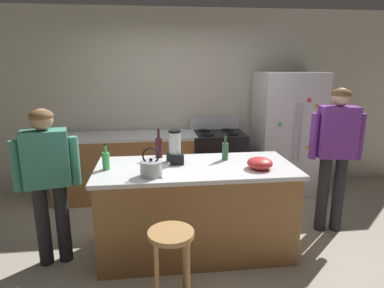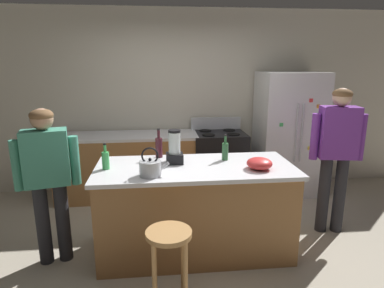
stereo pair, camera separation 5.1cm
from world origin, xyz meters
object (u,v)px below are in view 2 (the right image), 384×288
Objects in this scene: kitchen_island at (195,209)px; mixing_bowl at (259,163)px; person_by_sink_right at (337,147)px; bottle_soda at (106,160)px; person_by_island_left at (48,172)px; bar_stool at (169,249)px; blender_appliance at (175,149)px; stove_range at (218,163)px; refrigerator at (288,134)px; tea_kettle at (150,167)px; bottle_wine at (159,147)px; bottle_olive_oil at (225,151)px.

kitchen_island is 0.81m from mixing_bowl.
bottle_soda is (-2.48, -0.25, 0.01)m from person_by_sink_right.
bar_stool is (1.10, -0.78, -0.40)m from person_by_island_left.
kitchen_island is 5.71× the size of blender_appliance.
bottle_soda is (-0.87, -0.01, 0.56)m from kitchen_island.
person_by_sink_right is 4.84× the size of blender_appliance.
stove_range is 1.76m from person_by_sink_right.
refrigerator is 3.00m from bar_stool.
refrigerator is 2.66m from tea_kettle.
blender_appliance reaches higher than stove_range.
kitchen_island is at bearing 165.04° from mixing_bowl.
mixing_bowl reaches higher than kitchen_island.
kitchen_island is 0.76m from bottle_wine.
kitchen_island is 0.65m from blender_appliance.
person_by_sink_right is at bearing 5.39° from person_by_island_left.
person_by_sink_right is at bearing 4.10° from blender_appliance.
person_by_island_left is 4.86× the size of bottle_wine.
refrigerator is 1.17× the size of person_by_island_left.
blender_appliance is at bearing -174.39° from bottle_olive_oil.
bottle_soda is at bearing -171.60° from bottle_olive_oil.
person_by_sink_right is 6.05× the size of bottle_olive_oil.
stove_range is 4.03× the size of bottle_olive_oil.
mixing_bowl is 1.04m from tea_kettle.
blender_appliance reaches higher than kitchen_island.
person_by_island_left is 1.13m from bottle_wine.
person_by_sink_right is at bearing 22.12° from mixing_bowl.
bottle_soda is at bearing 3.16° from person_by_island_left.
person_by_sink_right is at bearing -49.58° from stove_range.
person_by_island_left reaches higher than bottle_olive_oil.
stove_range is 4.51× the size of mixing_bowl.
tea_kettle is at bearing -150.63° from kitchen_island.
tea_kettle reaches higher than stove_range.
bottle_olive_oil is (1.74, 0.21, 0.11)m from person_by_island_left.
bottle_soda is at bearing -132.37° from stove_range.
blender_appliance is 1.40× the size of mixing_bowl.
person_by_sink_right is at bearing -87.77° from refrigerator.
bottle_olive_oil is at bearing 8.40° from bottle_soda.
bottle_olive_oil is (0.53, 0.05, -0.04)m from blender_appliance.
bottle_wine is at bearing 34.72° from bottle_soda.
bottle_soda is 0.63m from bottle_wine.
bottle_olive_oil is (-1.23, -1.33, 0.14)m from refrigerator.
blender_appliance is at bearing -141.96° from refrigerator.
bottle_olive_oil reaches higher than mixing_bowl.
person_by_island_left is at bearing -173.21° from bottle_olive_oil.
refrigerator is 5.69× the size of bottle_wine.
blender_appliance is 0.54m from bottle_olive_oil.
mixing_bowl is (2.01, -0.13, 0.06)m from person_by_island_left.
person_by_sink_right is 1.82m from blender_appliance.
mixing_bowl is at bearing -14.96° from kitchen_island.
bottle_soda is (-2.43, -1.51, 0.13)m from refrigerator.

